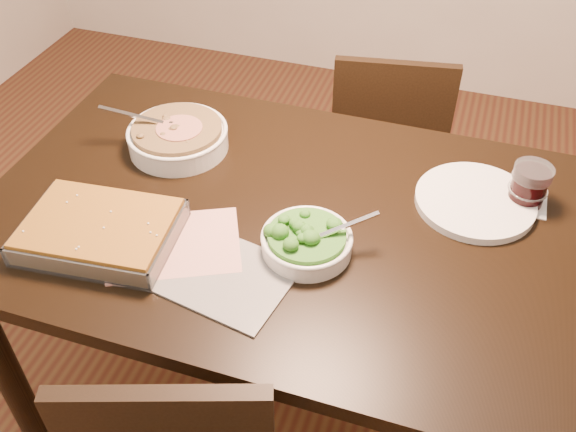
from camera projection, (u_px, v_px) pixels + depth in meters
The scene contains 11 objects.
ground at pixel (282, 392), 1.99m from camera, with size 4.00×4.00×0.00m, color #431E13.
table at pixel (280, 242), 1.56m from camera, with size 1.40×0.90×0.75m.
magazine_a at pixel (175, 245), 1.41m from camera, with size 0.28×0.21×0.01m, color #BA3935.
magazine_b at pixel (219, 273), 1.35m from camera, with size 0.30×0.22×0.01m, color #24242B.
coaster at pixel (524, 202), 1.52m from camera, with size 0.10×0.10×0.00m, color white.
stew_bowl at pixel (178, 137), 1.66m from camera, with size 0.29×0.26×0.10m.
broccoli_bowl at pixel (307, 241), 1.38m from camera, with size 0.21×0.20×0.08m.
baking_dish at pixel (100, 231), 1.40m from camera, with size 0.35×0.27×0.06m.
wine_tumbler at pixel (530, 184), 1.48m from camera, with size 0.09×0.09×0.10m.
dinner_plate at pixel (475, 201), 1.51m from camera, with size 0.28×0.28×0.02m, color silver.
chair_far at pixel (387, 141), 2.22m from camera, with size 0.44×0.44×0.81m.
Camera 1 is at (0.37, -1.05, 1.74)m, focal length 40.00 mm.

